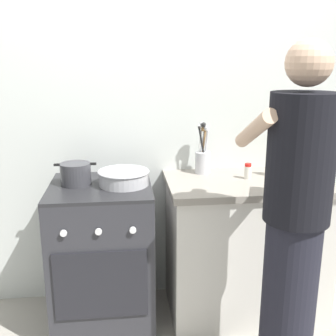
{
  "coord_description": "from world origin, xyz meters",
  "views": [
    {
      "loc": [
        -0.21,
        -2.15,
        1.61
      ],
      "look_at": [
        0.05,
        0.12,
        1.0
      ],
      "focal_mm": 43.09,
      "sensor_mm": 36.0,
      "label": 1
    }
  ],
  "objects_px": {
    "oil_bottle": "(282,162)",
    "person": "(294,228)",
    "stove_range": "(103,255)",
    "mixing_bowl": "(124,177)",
    "utensil_crock": "(203,157)",
    "spice_bottle": "(248,171)",
    "pot": "(76,174)"
  },
  "relations": [
    {
      "from": "mixing_bowl",
      "to": "person",
      "type": "bearing_deg",
      "value": -39.15
    },
    {
      "from": "stove_range",
      "to": "mixing_bowl",
      "type": "height_order",
      "value": "mixing_bowl"
    },
    {
      "from": "utensil_crock",
      "to": "person",
      "type": "relative_size",
      "value": 0.2
    },
    {
      "from": "pot",
      "to": "oil_bottle",
      "type": "bearing_deg",
      "value": 0.83
    },
    {
      "from": "utensil_crock",
      "to": "spice_bottle",
      "type": "xyz_separation_m",
      "value": [
        0.25,
        -0.16,
        -0.06
      ]
    },
    {
      "from": "pot",
      "to": "person",
      "type": "relative_size",
      "value": 0.14
    },
    {
      "from": "mixing_bowl",
      "to": "oil_bottle",
      "type": "bearing_deg",
      "value": 3.34
    },
    {
      "from": "stove_range",
      "to": "oil_bottle",
      "type": "height_order",
      "value": "oil_bottle"
    },
    {
      "from": "utensil_crock",
      "to": "oil_bottle",
      "type": "bearing_deg",
      "value": -17.11
    },
    {
      "from": "pot",
      "to": "spice_bottle",
      "type": "relative_size",
      "value": 2.53
    },
    {
      "from": "stove_range",
      "to": "pot",
      "type": "bearing_deg",
      "value": 167.35
    },
    {
      "from": "pot",
      "to": "spice_bottle",
      "type": "xyz_separation_m",
      "value": [
        1.04,
        0.0,
        -0.02
      ]
    },
    {
      "from": "mixing_bowl",
      "to": "person",
      "type": "relative_size",
      "value": 0.18
    },
    {
      "from": "stove_range",
      "to": "utensil_crock",
      "type": "relative_size",
      "value": 2.69
    },
    {
      "from": "utensil_crock",
      "to": "person",
      "type": "distance_m",
      "value": 0.89
    },
    {
      "from": "mixing_bowl",
      "to": "oil_bottle",
      "type": "xyz_separation_m",
      "value": [
        0.99,
        0.06,
        0.05
      ]
    },
    {
      "from": "utensil_crock",
      "to": "person",
      "type": "xyz_separation_m",
      "value": [
        0.27,
        -0.84,
        -0.15
      ]
    },
    {
      "from": "oil_bottle",
      "to": "spice_bottle",
      "type": "bearing_deg",
      "value": -176.33
    },
    {
      "from": "mixing_bowl",
      "to": "oil_bottle",
      "type": "distance_m",
      "value": 0.99
    },
    {
      "from": "oil_bottle",
      "to": "person",
      "type": "relative_size",
      "value": 0.14
    },
    {
      "from": "pot",
      "to": "spice_bottle",
      "type": "height_order",
      "value": "pot"
    },
    {
      "from": "stove_range",
      "to": "person",
      "type": "distance_m",
      "value": 1.19
    },
    {
      "from": "person",
      "to": "pot",
      "type": "bearing_deg",
      "value": 147.54
    },
    {
      "from": "stove_range",
      "to": "spice_bottle",
      "type": "bearing_deg",
      "value": 2.24
    },
    {
      "from": "stove_range",
      "to": "spice_bottle",
      "type": "height_order",
      "value": "spice_bottle"
    },
    {
      "from": "stove_range",
      "to": "oil_bottle",
      "type": "distance_m",
      "value": 1.26
    },
    {
      "from": "spice_bottle",
      "to": "oil_bottle",
      "type": "distance_m",
      "value": 0.23
    },
    {
      "from": "person",
      "to": "oil_bottle",
      "type": "bearing_deg",
      "value": 73.1
    },
    {
      "from": "mixing_bowl",
      "to": "stove_range",
      "type": "bearing_deg",
      "value": 176.71
    },
    {
      "from": "person",
      "to": "spice_bottle",
      "type": "bearing_deg",
      "value": 91.21
    },
    {
      "from": "stove_range",
      "to": "oil_bottle",
      "type": "bearing_deg",
      "value": 2.52
    },
    {
      "from": "pot",
      "to": "utensil_crock",
      "type": "relative_size",
      "value": 0.73
    }
  ]
}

